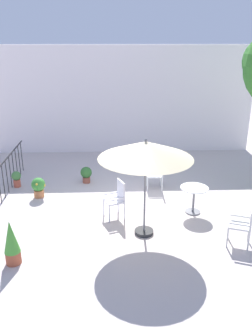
{
  "coord_description": "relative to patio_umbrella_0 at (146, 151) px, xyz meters",
  "views": [
    {
      "loc": [
        -0.37,
        -8.67,
        4.3
      ],
      "look_at": [
        0.0,
        0.01,
        1.05
      ],
      "focal_mm": 37.5,
      "sensor_mm": 36.0,
      "label": 1
    }
  ],
  "objects": [
    {
      "name": "potted_plant_2",
      "position": [
        -2.74,
        -1.03,
        -1.54
      ],
      "size": [
        0.32,
        0.32,
        0.96
      ],
      "color": "#A34D34",
      "rests_on": "ground"
    },
    {
      "name": "potted_plant_3",
      "position": [
        -1.54,
        3.13,
        -1.73
      ],
      "size": [
        0.36,
        0.36,
        0.52
      ],
      "color": "brown",
      "rests_on": "ground"
    },
    {
      "name": "potted_plant_4",
      "position": [
        -2.82,
        2.12,
        -1.7
      ],
      "size": [
        0.41,
        0.39,
        0.58
      ],
      "color": "#C07244",
      "rests_on": "ground"
    },
    {
      "name": "cafe_table_0",
      "position": [
        1.37,
        0.99,
        -1.53
      ],
      "size": [
        0.71,
        0.71,
        0.71
      ],
      "color": "white",
      "rests_on": "ground"
    },
    {
      "name": "patio_chair_2",
      "position": [
        -0.61,
        0.85,
        -1.47
      ],
      "size": [
        0.57,
        0.57,
        0.97
      ],
      "color": "white",
      "rests_on": "ground"
    },
    {
      "name": "potted_plant_0",
      "position": [
        -3.63,
        2.89,
        -1.75
      ],
      "size": [
        0.28,
        0.28,
        0.5
      ],
      "color": "#B5523F",
      "rests_on": "ground"
    },
    {
      "name": "patio_umbrella_0",
      "position": [
        0.0,
        0.0,
        0.0
      ],
      "size": [
        2.07,
        2.07,
        2.29
      ],
      "color": "#2D2D2D",
      "rests_on": "ground"
    },
    {
      "name": "potted_plant_1",
      "position": [
        1.07,
        4.1,
        -1.73
      ],
      "size": [
        0.35,
        0.35,
        0.55
      ],
      "color": "#C06D38",
      "rests_on": "ground"
    },
    {
      "name": "patio_chair_1",
      "position": [
        2.1,
        -0.56,
        -1.5
      ],
      "size": [
        0.6,
        0.57,
        0.89
      ],
      "color": "silver",
      "rests_on": "ground"
    },
    {
      "name": "villa_facade",
      "position": [
        -0.35,
        6.43,
        0.01
      ],
      "size": [
        10.19,
        0.3,
        4.06
      ],
      "primitive_type": "cube",
      "color": "white",
      "rests_on": "ground"
    },
    {
      "name": "patio_chair_0",
      "position": [
        0.63,
        2.58,
        -1.51
      ],
      "size": [
        0.48,
        0.45,
        0.9
      ],
      "color": "white",
      "rests_on": "ground"
    },
    {
      "name": "ground_plane",
      "position": [
        -0.35,
        1.55,
        -2.02
      ],
      "size": [
        60.0,
        60.0,
        0.0
      ],
      "primitive_type": "plane",
      "color": "beige"
    }
  ]
}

